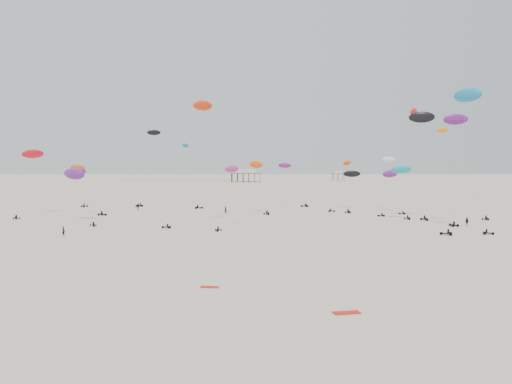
{
  "coord_description": "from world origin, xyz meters",
  "views": [
    {
      "loc": [
        0.98,
        -3.12,
        11.94
      ],
      "look_at": [
        0.0,
        88.0,
        7.0
      ],
      "focal_mm": 35.0,
      "sensor_mm": 36.0,
      "label": 1
    }
  ],
  "objects_px": {
    "pavilion_main": "(246,176)",
    "rig_0": "(407,180)",
    "spectator_0": "(64,236)",
    "rig_4": "(260,179)",
    "pavilion_small": "(338,176)",
    "rig_9": "(291,177)"
  },
  "relations": [
    {
      "from": "pavilion_main",
      "to": "rig_0",
      "type": "bearing_deg",
      "value": -80.13
    },
    {
      "from": "rig_0",
      "to": "spectator_0",
      "type": "bearing_deg",
      "value": 8.27
    },
    {
      "from": "rig_0",
      "to": "rig_4",
      "type": "xyz_separation_m",
      "value": [
        -32.0,
        13.24,
        -0.23
      ]
    },
    {
      "from": "pavilion_small",
      "to": "rig_4",
      "type": "distance_m",
      "value": 268.06
    },
    {
      "from": "pavilion_main",
      "to": "rig_9",
      "type": "distance_m",
      "value": 204.39
    },
    {
      "from": "spectator_0",
      "to": "pavilion_small",
      "type": "bearing_deg",
      "value": -74.14
    },
    {
      "from": "rig_9",
      "to": "spectator_0",
      "type": "height_order",
      "value": "rig_9"
    },
    {
      "from": "pavilion_small",
      "to": "rig_0",
      "type": "bearing_deg",
      "value": -95.71
    },
    {
      "from": "rig_4",
      "to": "spectator_0",
      "type": "xyz_separation_m",
      "value": [
        -32.87,
        -38.81,
        -8.47
      ]
    },
    {
      "from": "pavilion_main",
      "to": "rig_9",
      "type": "xyz_separation_m",
      "value": [
        19.85,
        -203.38,
        3.98
      ]
    },
    {
      "from": "pavilion_main",
      "to": "rig_0",
      "type": "height_order",
      "value": "rig_0"
    },
    {
      "from": "pavilion_small",
      "to": "rig_0",
      "type": "distance_m",
      "value": 276.0
    },
    {
      "from": "pavilion_small",
      "to": "rig_4",
      "type": "bearing_deg",
      "value": -102.82
    },
    {
      "from": "pavilion_main",
      "to": "pavilion_small",
      "type": "bearing_deg",
      "value": 23.2
    },
    {
      "from": "pavilion_main",
      "to": "rig_4",
      "type": "height_order",
      "value": "rig_4"
    },
    {
      "from": "pavilion_small",
      "to": "rig_9",
      "type": "bearing_deg",
      "value": -102.13
    },
    {
      "from": "pavilion_small",
      "to": "spectator_0",
      "type": "relative_size",
      "value": 4.72
    },
    {
      "from": "pavilion_main",
      "to": "rig_4",
      "type": "xyz_separation_m",
      "value": [
        10.54,
        -231.34,
        4.25
      ]
    },
    {
      "from": "pavilion_small",
      "to": "spectator_0",
      "type": "xyz_separation_m",
      "value": [
        -92.33,
        -300.14,
        -3.49
      ]
    },
    {
      "from": "pavilion_main",
      "to": "pavilion_small",
      "type": "distance_m",
      "value": 76.16
    },
    {
      "from": "rig_0",
      "to": "spectator_0",
      "type": "relative_size",
      "value": 6.4
    },
    {
      "from": "rig_4",
      "to": "spectator_0",
      "type": "distance_m",
      "value": 51.56
    }
  ]
}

